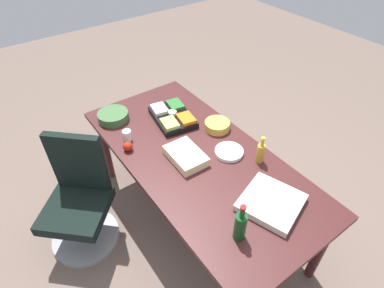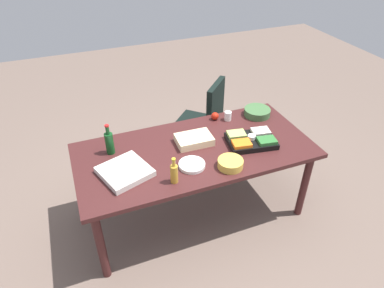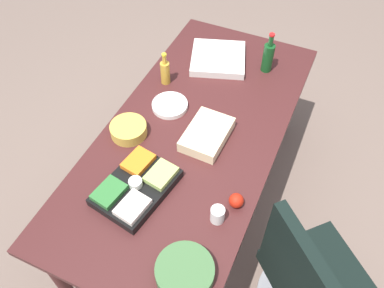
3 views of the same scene
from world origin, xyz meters
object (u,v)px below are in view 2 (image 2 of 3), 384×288
dressing_bottle (174,173)px  salad_bowl (257,112)px  sheet_cake (194,140)px  pizza_box (125,171)px  veggie_tray (251,140)px  apple_red (215,116)px  wine_bottle (109,142)px  office_chair (201,129)px  conference_table (195,156)px  paper_cup (228,116)px  paper_plate_stack (192,165)px  chip_bowl (230,163)px

dressing_bottle → salad_bowl: dressing_bottle is taller
sheet_cake → pizza_box: 0.70m
veggie_tray → pizza_box: size_ratio=1.29×
apple_red → veggie_tray: bearing=-75.4°
sheet_cake → veggie_tray: veggie_tray is taller
sheet_cake → wine_bottle: size_ratio=1.13×
sheet_cake → apple_red: bearing=41.4°
office_chair → salad_bowl: size_ratio=3.71×
veggie_tray → apple_red: bearing=104.6°
conference_table → office_chair: (0.43, 0.86, -0.33)m
paper_cup → apple_red: (-0.12, 0.05, -0.01)m
veggie_tray → sheet_cake: bearing=157.7°
veggie_tray → dressing_bottle: bearing=-163.6°
wine_bottle → apple_red: (1.07, 0.18, -0.07)m
office_chair → veggie_tray: office_chair is taller
office_chair → sheet_cake: size_ratio=3.06×
paper_plate_stack → apple_red: size_ratio=2.89×
sheet_cake → office_chair: bearing=62.4°
dressing_bottle → paper_plate_stack: dressing_bottle is taller
sheet_cake → apple_red: apple_red is taller
dressing_bottle → apple_red: 1.01m
veggie_tray → apple_red: (-0.13, 0.50, 0.00)m
conference_table → paper_cup: 0.61m
sheet_cake → paper_plate_stack: (-0.14, -0.31, -0.02)m
salad_bowl → chip_bowl: (-0.63, -0.65, -0.00)m
veggie_tray → paper_plate_stack: bearing=-169.7°
conference_table → chip_bowl: (0.18, -0.34, 0.11)m
sheet_cake → paper_plate_stack: 0.34m
wine_bottle → pizza_box: bearing=-81.0°
sheet_cake → chip_bowl: size_ratio=1.52×
pizza_box → wine_bottle: bearing=80.3°
office_chair → paper_cup: office_chair is taller
sheet_cake → salad_bowl: bearing=15.9°
dressing_bottle → pizza_box: size_ratio=0.63×
wine_bottle → sheet_cake: bearing=-9.9°
dressing_bottle → conference_table: bearing=47.6°
conference_table → apple_red: (0.37, 0.39, 0.12)m
office_chair → chip_bowl: (-0.25, -1.20, 0.45)m
sheet_cake → pizza_box: sheet_cake is taller
paper_plate_stack → wine_bottle: bearing=143.5°
paper_cup → paper_plate_stack: paper_cup is taller
veggie_tray → paper_plate_stack: veggie_tray is taller
pizza_box → dressing_bottle: bearing=-53.2°
sheet_cake → dressing_bottle: (-0.34, -0.43, 0.05)m
dressing_bottle → paper_cup: bearing=40.5°
wine_bottle → apple_red: wine_bottle is taller
sheet_cake → veggie_tray: size_ratio=0.69×
office_chair → paper_plate_stack: 1.28m
wine_bottle → paper_plate_stack: wine_bottle is taller
pizza_box → paper_plate_stack: 0.54m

